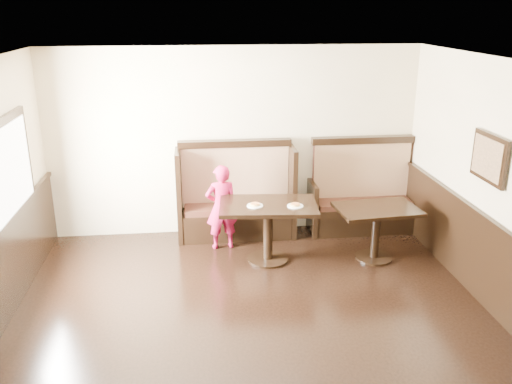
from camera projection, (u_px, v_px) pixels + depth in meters
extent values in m
plane|color=black|center=(264.00, 369.00, 5.22)|extent=(7.00, 7.00, 0.00)
plane|color=beige|center=(234.00, 142.00, 8.06)|extent=(5.50, 0.00, 5.50)
plane|color=white|center=(265.00, 75.00, 4.31)|extent=(7.00, 7.00, 0.00)
cube|color=black|center=(9.00, 169.00, 6.21)|extent=(0.05, 1.50, 1.20)
cube|color=white|center=(12.00, 169.00, 6.22)|extent=(0.01, 1.30, 1.00)
cube|color=black|center=(489.00, 158.00, 6.09)|extent=(0.04, 0.70, 0.55)
cube|color=olive|center=(487.00, 158.00, 6.09)|extent=(0.01, 0.60, 0.45)
cube|color=black|center=(237.00, 223.00, 8.18)|extent=(1.60, 0.50, 0.42)
cube|color=#351A10|center=(236.00, 208.00, 8.10)|extent=(1.54, 0.46, 0.09)
cube|color=#4B0F13|center=(235.00, 176.00, 8.15)|extent=(1.60, 0.12, 0.92)
cube|color=black|center=(235.00, 143.00, 7.99)|extent=(1.68, 0.16, 0.10)
cube|color=black|center=(179.00, 194.00, 8.03)|extent=(0.07, 0.72, 1.36)
cube|color=black|center=(291.00, 190.00, 8.21)|extent=(0.07, 0.72, 1.36)
cube|color=black|center=(362.00, 218.00, 8.39)|extent=(1.50, 0.50, 0.42)
cube|color=#351A10|center=(363.00, 203.00, 8.31)|extent=(1.44, 0.46, 0.09)
cube|color=#4B0F13|center=(361.00, 171.00, 8.36)|extent=(1.50, 0.12, 0.92)
cube|color=black|center=(363.00, 140.00, 8.20)|extent=(1.58, 0.16, 0.10)
cube|color=black|center=(311.00, 206.00, 8.34)|extent=(0.07, 0.72, 0.80)
cube|color=black|center=(410.00, 202.00, 8.51)|extent=(0.07, 0.72, 0.80)
cube|color=black|center=(268.00, 206.00, 7.21)|extent=(1.36, 0.92, 0.05)
cylinder|color=black|center=(268.00, 234.00, 7.34)|extent=(0.13, 0.13, 0.75)
cylinder|color=black|center=(268.00, 259.00, 7.47)|extent=(0.56, 0.56, 0.03)
cube|color=black|center=(377.00, 209.00, 7.28)|extent=(1.14, 0.81, 0.05)
cylinder|color=black|center=(375.00, 235.00, 7.41)|extent=(0.12, 0.12, 0.69)
cylinder|color=black|center=(374.00, 257.00, 7.52)|extent=(0.51, 0.51, 0.03)
imported|color=#AE1240|center=(221.00, 207.00, 7.67)|extent=(0.49, 0.37, 1.24)
cylinder|color=white|center=(255.00, 206.00, 7.13)|extent=(0.22, 0.22, 0.01)
cylinder|color=tan|center=(255.00, 204.00, 7.12)|extent=(0.13, 0.13, 0.02)
cylinder|color=#EABA54|center=(255.00, 204.00, 7.12)|extent=(0.11, 0.11, 0.01)
cylinder|color=white|center=(295.00, 206.00, 7.12)|extent=(0.21, 0.21, 0.01)
cylinder|color=tan|center=(295.00, 205.00, 7.11)|extent=(0.13, 0.13, 0.02)
cylinder|color=#EABA54|center=(295.00, 204.00, 7.11)|extent=(0.11, 0.11, 0.01)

